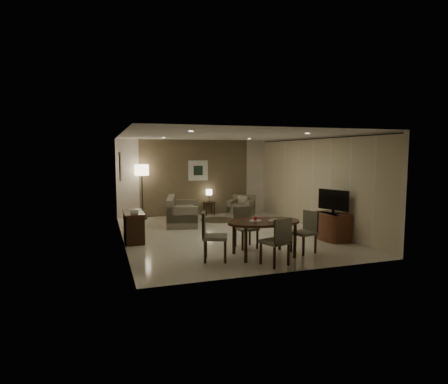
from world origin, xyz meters
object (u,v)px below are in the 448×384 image
object	(u,v)px
sofa	(182,210)
floor_lamp	(142,192)
tv_cabinet	(333,226)
armchair	(241,206)
chair_far	(246,228)
console_desk	(134,226)
dining_table	(264,238)
chair_left	(215,236)
chair_right	(304,232)
side_table	(209,208)
chair_near	(275,241)

from	to	relation	value
sofa	floor_lamp	bearing A→B (deg)	52.55
tv_cabinet	floor_lamp	world-z (taller)	floor_lamp
sofa	armchair	xyz separation A→B (m)	(2.30, 0.84, -0.07)
sofa	chair_far	bearing A→B (deg)	-154.08
console_desk	dining_table	distance (m)	3.46
chair_left	sofa	distance (m)	4.18
console_desk	chair_right	world-z (taller)	chair_right
chair_far	floor_lamp	world-z (taller)	floor_lamp
side_table	chair_far	bearing A→B (deg)	-95.64
armchair	dining_table	bearing A→B (deg)	-64.96
chair_right	chair_far	bearing A→B (deg)	-143.70
armchair	side_table	xyz separation A→B (m)	(-1.02, 0.56, -0.13)
armchair	side_table	bearing A→B (deg)	-168.19
tv_cabinet	armchair	size ratio (longest dim) A/B	1.10
chair_right	sofa	distance (m)	4.61
chair_left	armchair	bearing A→B (deg)	-8.25
console_desk	chair_right	distance (m)	4.24
chair_far	chair_left	world-z (taller)	chair_left
tv_cabinet	side_table	xyz separation A→B (m)	(-1.95, 4.75, -0.11)
armchair	floor_lamp	size ratio (longest dim) A/B	0.44
console_desk	dining_table	bearing A→B (deg)	-42.08
dining_table	armchair	bearing A→B (deg)	74.44
console_desk	floor_lamp	world-z (taller)	floor_lamp
chair_left	side_table	distance (m)	5.77
chair_far	floor_lamp	bearing A→B (deg)	106.73
dining_table	side_table	size ratio (longest dim) A/B	3.44
armchair	chair_far	bearing A→B (deg)	-68.86
floor_lamp	chair_near	bearing A→B (deg)	-72.61
chair_near	side_table	bearing A→B (deg)	-112.32
tv_cabinet	dining_table	size ratio (longest dim) A/B	0.55
dining_table	chair_right	world-z (taller)	chair_right
console_desk	sofa	world-z (taller)	sofa
tv_cabinet	side_table	bearing A→B (deg)	112.36
chair_far	floor_lamp	xyz separation A→B (m)	(-1.90, 4.71, 0.44)
chair_left	sofa	size ratio (longest dim) A/B	0.56
dining_table	chair_left	world-z (taller)	chair_left
dining_table	floor_lamp	bearing A→B (deg)	110.06
sofa	chair_left	bearing A→B (deg)	-170.10
console_desk	floor_lamp	xyz separation A→B (m)	(0.56, 3.16, 0.54)
chair_near	sofa	size ratio (longest dim) A/B	0.53
chair_left	chair_near	bearing A→B (deg)	-104.76
tv_cabinet	floor_lamp	bearing A→B (deg)	132.85
sofa	chair_near	bearing A→B (deg)	-157.60
sofa	dining_table	bearing A→B (deg)	-155.10
sofa	side_table	size ratio (longest dim) A/B	3.84
chair_far	side_table	size ratio (longest dim) A/B	2.02
dining_table	floor_lamp	xyz separation A→B (m)	(-2.00, 5.48, 0.54)
tv_cabinet	chair_near	xyz separation A→B (m)	(-2.40, -1.49, 0.13)
chair_near	sofa	distance (m)	4.92
tv_cabinet	chair_right	bearing A→B (deg)	-147.65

